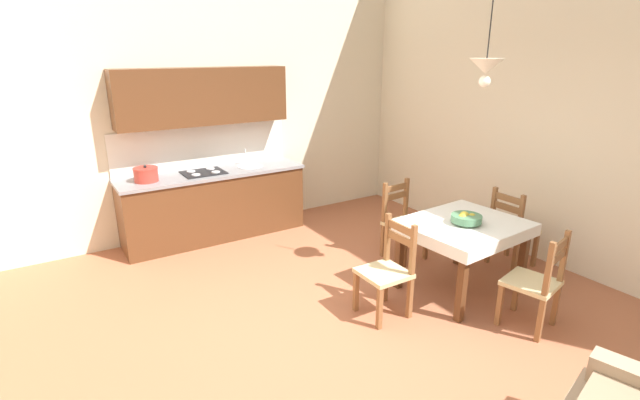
% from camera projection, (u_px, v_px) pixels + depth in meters
% --- Properties ---
extents(ground_plane, '(6.44, 6.77, 0.10)m').
position_uv_depth(ground_plane, '(340.00, 339.00, 4.14)').
color(ground_plane, '#A86042').
extents(wall_back, '(6.44, 0.12, 4.27)m').
position_uv_depth(wall_back, '(204.00, 72.00, 5.99)').
color(wall_back, beige).
rests_on(wall_back, ground_plane).
extents(wall_right, '(0.12, 6.77, 4.27)m').
position_uv_depth(wall_right, '(571.00, 76.00, 4.98)').
color(wall_right, beige).
rests_on(wall_right, ground_plane).
extents(kitchen_cabinetry, '(2.39, 0.63, 2.20)m').
position_uv_depth(kitchen_cabinetry, '(211.00, 174.00, 6.06)').
color(kitchen_cabinetry, '#56331C').
rests_on(kitchen_cabinetry, ground_plane).
extents(dining_table, '(1.23, 1.05, 0.75)m').
position_uv_depth(dining_table, '(463.00, 235.00, 4.73)').
color(dining_table, '#56331C').
rests_on(dining_table, ground_plane).
extents(dining_chair_window_side, '(0.42, 0.42, 0.93)m').
position_uv_depth(dining_chair_window_side, '(512.00, 230.00, 5.32)').
color(dining_chair_window_side, '#D1BC89').
rests_on(dining_chair_window_side, ground_plane).
extents(dining_chair_kitchen_side, '(0.45, 0.45, 0.93)m').
position_uv_depth(dining_chair_kitchen_side, '(403.00, 222.00, 5.55)').
color(dining_chair_kitchen_side, '#D1BC89').
rests_on(dining_chair_kitchen_side, ground_plane).
extents(dining_chair_tv_side, '(0.43, 0.43, 0.93)m').
position_uv_depth(dining_chair_tv_side, '(387.00, 271.00, 4.34)').
color(dining_chair_tv_side, '#D1BC89').
rests_on(dining_chair_tv_side, ground_plane).
extents(dining_chair_camera_side, '(0.50, 0.50, 0.93)m').
position_uv_depth(dining_chair_camera_side, '(536.00, 283.00, 4.11)').
color(dining_chair_camera_side, '#D1BC89').
rests_on(dining_chair_camera_side, ground_plane).
extents(fruit_bowl, '(0.30, 0.30, 0.12)m').
position_uv_depth(fruit_bowl, '(466.00, 218.00, 4.61)').
color(fruit_bowl, '#4C7F5B').
rests_on(fruit_bowl, dining_table).
extents(pendant_lamp, '(0.32, 0.32, 0.81)m').
position_uv_depth(pendant_lamp, '(486.00, 67.00, 4.31)').
color(pendant_lamp, black).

